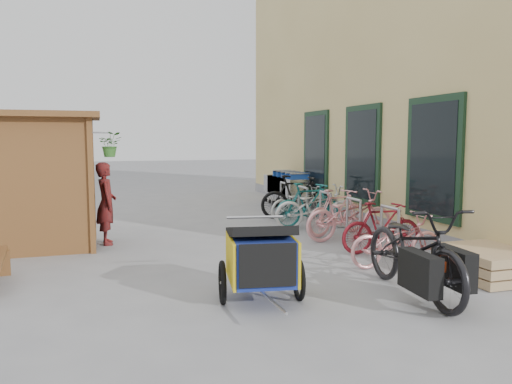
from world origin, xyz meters
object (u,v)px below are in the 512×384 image
object	(u,v)px
kiosk	(32,162)
bike_1	(382,227)
cargo_bike	(415,251)
bike_3	(337,212)
child_trailer	(261,256)
bike_0	(397,240)
shopping_carts	(285,185)
bike_6	(299,203)
bike_5	(308,205)
person_kiosk	(106,203)
pallet_stack	(488,263)
bike_2	(350,215)
bike_4	(316,207)
bike_7	(297,197)

from	to	relation	value
kiosk	bike_1	size ratio (longest dim) A/B	1.69
cargo_bike	bike_3	xyz separation A→B (m)	(0.91, 3.90, -0.10)
child_trailer	bike_0	xyz separation A→B (m)	(2.48, 0.93, -0.14)
kiosk	bike_3	xyz separation A→B (m)	(5.70, -0.37, -1.08)
shopping_carts	bike_6	world-z (taller)	shopping_carts
bike_5	bike_6	world-z (taller)	bike_5
person_kiosk	bike_5	xyz separation A→B (m)	(4.30, 0.57, -0.27)
pallet_stack	bike_2	world-z (taller)	bike_2
bike_1	bike_4	distance (m)	2.50
bike_2	pallet_stack	bearing A→B (deg)	-170.76
bike_2	bike_3	xyz separation A→B (m)	(0.01, 0.55, -0.01)
bike_0	child_trailer	bearing A→B (deg)	110.72
kiosk	bike_4	distance (m)	5.71
bike_5	bike_6	xyz separation A→B (m)	(0.18, 0.95, -0.08)
cargo_bike	kiosk	bearing A→B (deg)	142.49
cargo_bike	bike_0	distance (m)	1.46
bike_2	person_kiosk	bearing A→B (deg)	75.04
kiosk	person_kiosk	size ratio (longest dim) A/B	1.64
bike_0	bike_7	size ratio (longest dim) A/B	0.87
child_trailer	bike_0	size ratio (longest dim) A/B	1.10
person_kiosk	shopping_carts	bearing A→B (deg)	-55.44
bike_6	bike_5	bearing A→B (deg)	158.43
kiosk	bike_6	world-z (taller)	kiosk
shopping_carts	cargo_bike	distance (m)	8.52
bike_2	bike_6	bearing A→B (deg)	-2.34
cargo_bike	bike_6	distance (m)	5.97
kiosk	bike_5	size ratio (longest dim) A/B	1.51
bike_2	bike_7	xyz separation A→B (m)	(0.03, 2.78, 0.05)
bike_4	bike_6	distance (m)	1.23
bike_1	bike_6	distance (m)	3.72
shopping_carts	bike_6	size ratio (longest dim) A/B	1.47
bike_0	bike_6	xyz separation A→B (m)	(0.30, 4.58, 0.00)
shopping_carts	cargo_bike	world-z (taller)	cargo_bike
bike_2	bike_7	world-z (taller)	bike_7
bike_1	bike_4	world-z (taller)	bike_4
bike_0	bike_5	bearing A→B (deg)	-1.67
bike_3	bike_7	xyz separation A→B (m)	(0.02, 2.23, 0.06)
kiosk	bike_1	distance (m)	6.14
shopping_carts	bike_7	bearing A→B (deg)	-103.82
person_kiosk	bike_4	distance (m)	4.39
bike_6	cargo_bike	bearing A→B (deg)	160.42
pallet_stack	bike_5	xyz separation A→B (m)	(-0.76, 4.55, 0.29)
child_trailer	bike_0	bearing A→B (deg)	29.51
bike_0	pallet_stack	bearing A→B (deg)	-136.24
bike_0	bike_4	distance (m)	3.37
bike_4	bike_5	xyz separation A→B (m)	(-0.07, 0.27, 0.02)
kiosk	pallet_stack	world-z (taller)	kiosk
bike_2	bike_5	xyz separation A→B (m)	(-0.17, 1.60, 0.01)
bike_5	bike_3	bearing A→B (deg)	-177.47
bike_4	bike_7	size ratio (longest dim) A/B	1.02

